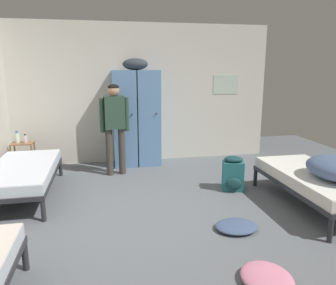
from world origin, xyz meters
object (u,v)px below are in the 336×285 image
Objects in this scene: bed_left_rear at (23,172)px; bed_right at (315,180)px; clothes_pile_pink at (267,278)px; backpack_teal at (233,174)px; person_traveler at (115,121)px; locker_bank at (136,116)px; shelf_unit at (23,155)px; lotion_bottle at (25,139)px; water_bottle at (17,138)px; clothes_pile_denim at (236,226)px.

bed_left_rear is 4.20m from bed_right.
bed_left_rear is at bearing 134.77° from clothes_pile_pink.
backpack_teal reaches higher than bed_left_rear.
person_traveler is 3.13× the size of clothes_pile_pink.
locker_bank reaches higher than backpack_teal.
locker_bank is 2.19m from shelf_unit.
bed_left_rear is 11.42× the size of lotion_bottle.
bed_left_rear is 1.00× the size of bed_right.
lotion_bottle reaches higher than backpack_teal.
clothes_pile_pink is (-1.45, -1.44, -0.33)m from bed_right.
bed_left_rear is 1.31m from water_bottle.
water_bottle is 4.86m from clothes_pile_pink.
person_traveler is (-2.63, 1.97, 0.60)m from bed_right.
backpack_teal is 1.07× the size of clothes_pile_denim.
backpack_teal is (3.35, -1.53, -0.38)m from lotion_bottle.
backpack_teal reaches higher than clothes_pile_denim.
shelf_unit is at bearing 136.43° from clothes_pile_denim.
clothes_pile_denim is at bearing -61.47° from person_traveler.
bed_right is 11.42× the size of lotion_bottle.
lotion_bottle is 0.32× the size of clothes_pile_denim.
water_bottle is (-2.18, -0.15, -0.30)m from locker_bank.
clothes_pile_pink is at bearing -52.83° from water_bottle.
bed_right is 4.83m from lotion_bottle.
backpack_teal is at bearing -24.62° from shelf_unit.
backpack_teal is at bearing -24.40° from water_bottle.
shelf_unit is 1.10× the size of clothes_pile_pink.
lotion_bottle is 3.71m from backpack_teal.
person_traveler reaches higher than shelf_unit.
shelf_unit is 1.04× the size of backpack_teal.
locker_bank is 1.09× the size of bed_right.
water_bottle is (-1.73, 0.43, -0.31)m from person_traveler.
backpack_teal is at bearing -6.29° from bed_left_rear.
locker_bank is at bearing 100.45° from clothes_pile_pink.
clothes_pile_pink is (2.83, -3.82, -0.29)m from shelf_unit.
locker_bank is 3.99× the size of clothes_pile_pink.
person_traveler is at bearing -13.85° from shelf_unit.
bed_right is 8.85× the size of water_bottle.
locker_bank reaches higher than clothes_pile_pink.
bed_left_rear is 8.85× the size of water_bottle.
water_bottle is at bearing 151.18° from bed_right.
clothes_pile_denim is at bearing -110.06° from backpack_teal.
lotion_bottle is at bearing 126.15° from clothes_pile_pink.
lotion_bottle reaches higher than shelf_unit.
locker_bank reaches higher than bed_left_rear.
lotion_bottle is 0.30× the size of backpack_teal.
person_traveler is at bearing 146.73° from backpack_teal.
backpack_teal is at bearing -24.51° from lotion_bottle.
shelf_unit is 0.30× the size of bed_right.
water_bottle is at bearing 165.96° from shelf_unit.
clothes_pile_denim is (-1.32, -0.44, -0.34)m from bed_right.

